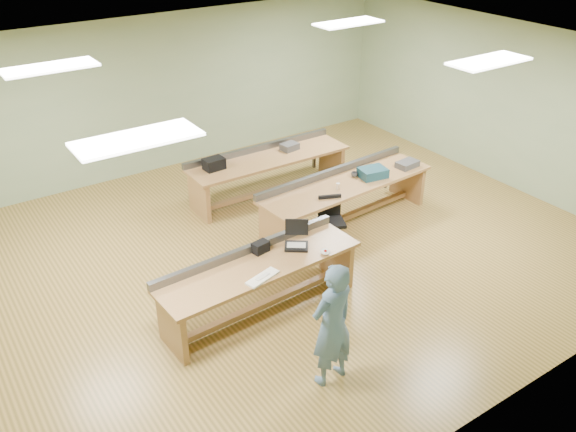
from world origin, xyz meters
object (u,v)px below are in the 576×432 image
(person, at_px, (332,325))
(task_chair, at_px, (331,228))
(workbench_front, at_px, (259,276))
(mug, at_px, (354,175))
(laptop_base, at_px, (296,246))
(workbench_mid, at_px, (345,192))
(drinks_can, at_px, (338,186))
(workbench_back, at_px, (268,166))
(parts_bin_teal, at_px, (373,173))
(parts_bin_grey, at_px, (407,164))
(camera_bag, at_px, (260,247))

(person, height_order, task_chair, person)
(workbench_front, relative_size, mug, 26.45)
(mug, bearing_deg, laptop_base, -148.08)
(workbench_mid, relative_size, task_chair, 4.02)
(task_chair, bearing_deg, mug, 53.69)
(workbench_front, relative_size, drinks_can, 26.64)
(workbench_mid, height_order, workbench_back, same)
(person, xyz_separation_m, parts_bin_teal, (2.96, 2.72, 0.04))
(task_chair, relative_size, parts_bin_grey, 2.08)
(workbench_mid, distance_m, laptop_base, 2.22)
(workbench_back, relative_size, task_chair, 3.78)
(person, bearing_deg, workbench_back, -119.72)
(workbench_mid, height_order, drinks_can, workbench_mid)
(workbench_front, height_order, mug, workbench_front)
(workbench_back, distance_m, person, 4.84)
(workbench_mid, bearing_deg, person, -134.91)
(parts_bin_grey, xyz_separation_m, mug, (-1.02, 0.20, -0.01))
(task_chair, relative_size, drinks_can, 7.48)
(workbench_mid, bearing_deg, mug, 12.24)
(workbench_back, xyz_separation_m, camera_bag, (-1.79, -2.64, 0.27))
(parts_bin_teal, bearing_deg, task_chair, -162.84)
(laptop_base, bearing_deg, parts_bin_grey, 55.65)
(camera_bag, xyz_separation_m, parts_bin_teal, (2.79, 0.94, 0.00))
(parts_bin_grey, distance_m, drinks_can, 1.53)
(workbench_back, relative_size, parts_bin_teal, 6.85)
(parts_bin_grey, bearing_deg, workbench_back, 135.63)
(workbench_back, relative_size, mug, 28.10)
(parts_bin_grey, bearing_deg, camera_bag, -165.61)
(workbench_front, bearing_deg, parts_bin_teal, 18.75)
(workbench_front, distance_m, laptop_base, 0.66)
(camera_bag, relative_size, parts_bin_teal, 0.50)
(workbench_front, bearing_deg, drinks_can, 24.45)
(task_chair, height_order, parts_bin_teal, parts_bin_teal)
(workbench_back, relative_size, laptop_base, 9.68)
(workbench_front, bearing_deg, parts_bin_grey, 14.20)
(workbench_back, bearing_deg, person, -113.46)
(workbench_front, height_order, person, person)
(mug, bearing_deg, drinks_can, -157.30)
(workbench_mid, height_order, camera_bag, camera_bag)
(person, distance_m, parts_bin_teal, 4.02)
(person, bearing_deg, workbench_mid, -136.92)
(workbench_front, height_order, parts_bin_grey, workbench_front)
(workbench_mid, relative_size, parts_bin_grey, 8.35)
(workbench_mid, height_order, parts_bin_grey, workbench_mid)
(camera_bag, distance_m, task_chair, 1.85)
(workbench_mid, xyz_separation_m, mug, (0.23, 0.07, 0.23))
(workbench_back, height_order, task_chair, workbench_back)
(laptop_base, bearing_deg, workbench_back, 101.01)
(parts_bin_teal, distance_m, parts_bin_grey, 0.76)
(camera_bag, bearing_deg, laptop_base, -30.90)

